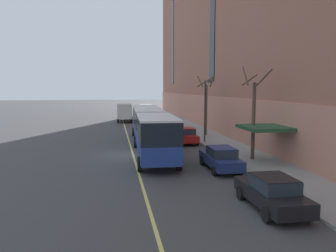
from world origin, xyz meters
name	(u,v)px	position (x,y,z in m)	size (l,w,h in m)	color
ground_plane	(134,155)	(0.00, 0.00, 0.00)	(260.00, 260.00, 0.00)	#424244
sidewalk	(224,145)	(8.70, 3.00, 0.07)	(4.06, 160.00, 0.15)	gray
city_bus	(150,126)	(1.63, 2.66, 2.02)	(3.49, 19.65, 3.45)	navy
parked_car_navy_0	(153,114)	(5.41, 32.55, 0.78)	(2.11, 4.77, 1.56)	navy
parked_car_black_1	(272,192)	(5.33, -13.15, 0.78)	(1.98, 4.52, 1.56)	black
parked_car_green_2	(166,123)	(5.36, 16.76, 0.78)	(1.98, 4.39, 1.56)	#23603D
parked_car_red_3	(185,135)	(5.36, 4.81, 0.78)	(2.01, 4.29, 1.56)	#B21E19
parked_car_navy_4	(221,158)	(5.39, -5.87, 0.78)	(1.95, 4.66, 1.56)	navy
parked_car_green_6	(157,117)	(5.42, 26.36, 0.78)	(2.10, 4.53, 1.56)	#23603D
box_truck	(125,111)	(0.15, 26.75, 1.69)	(2.48, 6.86, 2.97)	silver
street_tree_mid_block	(253,114)	(8.61, -3.63, 3.51)	(1.89, 1.74, 6.83)	brown
street_tree_far_uptown	(206,105)	(8.61, 9.03, 3.51)	(2.08, 2.08, 6.65)	brown
street_lamp	(206,104)	(7.28, 4.43, 3.92)	(0.36, 1.48, 6.04)	#2D2D30
lane_centerline	(131,148)	(-0.07, 3.00, 0.00)	(0.16, 140.00, 0.01)	#E0D66B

